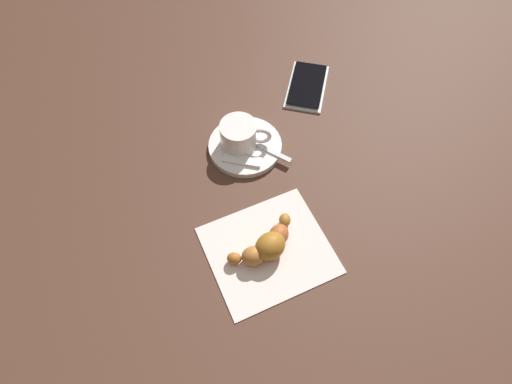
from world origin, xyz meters
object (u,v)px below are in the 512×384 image
Objects in this scene: saucer at (245,146)px; espresso_cup at (240,135)px; cell_phone at (307,86)px; sugar_packet at (242,160)px; croissant at (268,245)px; napkin at (269,250)px; teaspoon at (250,141)px.

saucer is 0.03m from espresso_cup.
cell_phone is at bearing 125.06° from espresso_cup.
saucer is 0.89× the size of cell_phone.
sugar_packet is 0.17m from croissant.
sugar_packet is at bearing -179.33° from napkin.
napkin is at bearing -0.79° from espresso_cup.
saucer is 1.11× the size of croissant.
teaspoon is 0.21m from croissant.
napkin is 0.37m from cell_phone.
croissant reaches higher than cell_phone.
saucer is 1.49× the size of espresso_cup.
espresso_cup is 0.75× the size of croissant.
sugar_packet is at bearing -179.74° from croissant.
saucer reaches higher than cell_phone.
cell_phone is (-0.12, 0.16, -0.00)m from saucer.
saucer is at bearing 176.55° from croissant.
cell_phone is (-0.33, 0.17, -0.02)m from croissant.
cell_phone is at bearing 127.33° from saucer.
espresso_cup is 0.88× the size of teaspoon.
napkin is at bearing -64.23° from sugar_packet.
saucer is 0.01m from teaspoon.
cell_phone is (-0.33, 0.17, 0.00)m from napkin.
espresso_cup is 0.60× the size of cell_phone.
teaspoon reaches higher than cell_phone.
teaspoon is 0.21m from napkin.
sugar_packet reaches higher than cell_phone.
cell_phone is (-0.16, 0.17, -0.01)m from sugar_packet.
napkin is at bearing -5.62° from teaspoon.
espresso_cup reaches higher than teaspoon.
napkin is 0.02m from croissant.
teaspoon is 0.54× the size of napkin.
espresso_cup is 0.20m from cell_phone.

